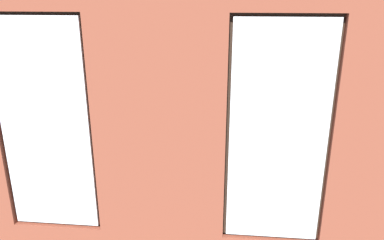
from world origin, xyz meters
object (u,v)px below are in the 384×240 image
(potted_plant_near_tv, at_px, (35,153))
(potted_plant_corner_near_left, at_px, (328,105))
(couch_left, at_px, (358,175))
(papasan_chair, at_px, (184,116))
(potted_plant_by_left_couch, at_px, (312,134))
(remote_gray, at_px, (176,153))
(media_console, at_px, (36,144))
(candle_jar, at_px, (203,149))
(coffee_table, at_px, (203,155))
(cup_ceramic, at_px, (193,146))
(tv_flatscreen, at_px, (31,113))
(potted_plant_foreground_right, at_px, (84,100))
(couch_by_window, at_px, (108,217))

(potted_plant_near_tv, distance_m, potted_plant_corner_near_left, 5.77)
(couch_left, relative_size, papasan_chair, 1.82)
(potted_plant_near_tv, bearing_deg, potted_plant_by_left_couch, -161.67)
(remote_gray, relative_size, media_console, 0.15)
(candle_jar, height_order, papasan_chair, papasan_chair)
(coffee_table, distance_m, media_console, 3.19)
(cup_ceramic, distance_m, remote_gray, 0.33)
(remote_gray, relative_size, potted_plant_corner_near_left, 0.18)
(tv_flatscreen, height_order, potted_plant_near_tv, potted_plant_near_tv)
(potted_plant_corner_near_left, relative_size, potted_plant_foreground_right, 1.02)
(potted_plant_foreground_right, bearing_deg, tv_flatscreen, 80.06)
(couch_by_window, bearing_deg, candle_jar, -120.36)
(candle_jar, xyz_separation_m, papasan_chair, (0.52, -1.86, -0.09))
(remote_gray, bearing_deg, coffee_table, 29.18)
(remote_gray, height_order, papasan_chair, papasan_chair)
(media_console, distance_m, potted_plant_foreground_right, 1.78)
(potted_plant_near_tv, bearing_deg, papasan_chair, -131.87)
(potted_plant_near_tv, bearing_deg, remote_gray, -171.63)
(couch_by_window, xyz_separation_m, potted_plant_corner_near_left, (-3.49, -4.07, 0.29))
(media_console, bearing_deg, potted_plant_foreground_right, -99.92)
(cup_ceramic, distance_m, potted_plant_foreground_right, 3.44)
(cup_ceramic, xyz_separation_m, remote_gray, (0.24, 0.23, -0.04))
(remote_gray, relative_size, potted_plant_near_tv, 0.14)
(couch_by_window, distance_m, potted_plant_corner_near_left, 5.37)
(cup_ceramic, bearing_deg, potted_plant_near_tv, 12.79)
(remote_gray, height_order, media_console, remote_gray)
(papasan_chair, bearing_deg, potted_plant_foreground_right, -10.20)
(couch_left, height_order, potted_plant_by_left_couch, couch_left)
(cup_ceramic, relative_size, potted_plant_near_tv, 0.08)
(coffee_table, relative_size, potted_plant_by_left_couch, 2.04)
(coffee_table, height_order, media_console, media_console)
(potted_plant_near_tv, bearing_deg, media_console, -61.43)
(media_console, height_order, potted_plant_by_left_couch, potted_plant_by_left_couch)
(cup_ceramic, distance_m, tv_flatscreen, 3.02)
(coffee_table, relative_size, remote_gray, 8.11)
(papasan_chair, distance_m, potted_plant_near_tv, 3.09)
(tv_flatscreen, relative_size, papasan_chair, 1.01)
(couch_left, distance_m, potted_plant_near_tv, 4.92)
(tv_flatscreen, height_order, potted_plant_by_left_couch, tv_flatscreen)
(couch_left, xyz_separation_m, potted_plant_corner_near_left, (-0.15, -2.64, 0.29))
(coffee_table, relative_size, cup_ceramic, 14.04)
(couch_left, xyz_separation_m, potted_plant_foreground_right, (5.16, -2.59, 0.27))
(potted_plant_near_tv, bearing_deg, potted_plant_foreground_right, -84.81)
(coffee_table, xyz_separation_m, potted_plant_by_left_couch, (-1.92, -1.05, 0.03))
(remote_gray, bearing_deg, potted_plant_near_tv, -159.24)
(coffee_table, bearing_deg, potted_plant_corner_near_left, -136.78)
(couch_left, bearing_deg, candle_jar, -100.44)
(couch_by_window, relative_size, remote_gray, 11.58)
(papasan_chair, height_order, potted_plant_near_tv, potted_plant_near_tv)
(couch_by_window, height_order, tv_flatscreen, tv_flatscreen)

